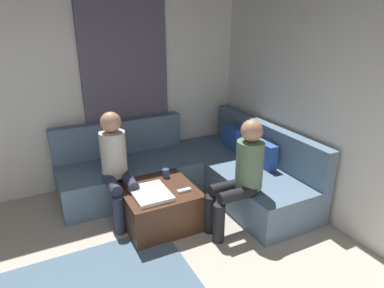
{
  "coord_description": "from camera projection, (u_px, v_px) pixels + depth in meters",
  "views": [
    {
      "loc": [
        1.38,
        0.1,
        2.15
      ],
      "look_at": [
        -1.63,
        1.63,
        0.85
      ],
      "focal_mm": 31.63,
      "sensor_mm": 36.0,
      "label": 1
    }
  ],
  "objects": [
    {
      "name": "wall_left",
      "position": [
        12.0,
        89.0,
        3.84
      ],
      "size": [
        0.12,
        6.0,
        2.7
      ],
      "primitive_type": "cube",
      "color": "silver",
      "rests_on": "ground_plane"
    },
    {
      "name": "curtain_panel",
      "position": [
        127.0,
        89.0,
        4.34
      ],
      "size": [
        0.06,
        1.1,
        2.5
      ],
      "primitive_type": "cube",
      "color": "#595166",
      "rests_on": "ground_plane"
    },
    {
      "name": "sectional_couch",
      "position": [
        193.0,
        171.0,
        4.3
      ],
      "size": [
        2.1,
        2.55,
        0.87
      ],
      "color": "slate",
      "rests_on": "ground_plane"
    },
    {
      "name": "ottoman",
      "position": [
        159.0,
        206.0,
        3.66
      ],
      "size": [
        0.76,
        0.76,
        0.42
      ],
      "primitive_type": "cube",
      "color": "#4C2D1E",
      "rests_on": "ground_plane"
    },
    {
      "name": "folded_blanket",
      "position": [
        151.0,
        194.0,
        3.44
      ],
      "size": [
        0.44,
        0.36,
        0.04
      ],
      "primitive_type": "cube",
      "color": "white",
      "rests_on": "ottoman"
    },
    {
      "name": "coffee_mug",
      "position": [
        166.0,
        173.0,
        3.83
      ],
      "size": [
        0.08,
        0.08,
        0.1
      ],
      "primitive_type": "cylinder",
      "color": "#334C72",
      "rests_on": "ottoman"
    },
    {
      "name": "game_remote",
      "position": [
        184.0,
        190.0,
        3.52
      ],
      "size": [
        0.05,
        0.15,
        0.02
      ],
      "primitive_type": "cube",
      "color": "white",
      "rests_on": "ottoman"
    },
    {
      "name": "person_on_couch_back",
      "position": [
        241.0,
        173.0,
        3.4
      ],
      "size": [
        0.3,
        0.6,
        1.2
      ],
      "rotation": [
        0.0,
        0.0,
        3.14
      ],
      "color": "black",
      "rests_on": "ground_plane"
    },
    {
      "name": "person_on_couch_side",
      "position": [
        116.0,
        163.0,
        3.62
      ],
      "size": [
        0.6,
        0.3,
        1.2
      ],
      "rotation": [
        0.0,
        0.0,
        -1.57
      ],
      "color": "#2D3347",
      "rests_on": "ground_plane"
    }
  ]
}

